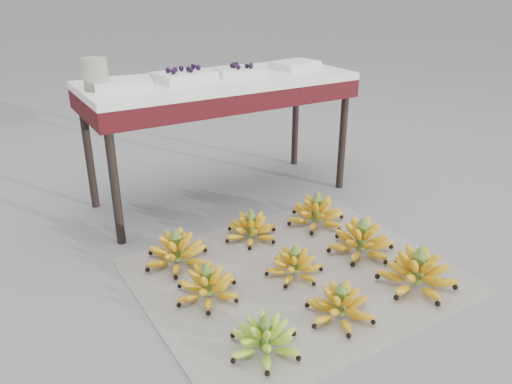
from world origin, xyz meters
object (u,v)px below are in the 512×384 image
bunch_front_right (417,273)px  bunch_back_right (316,213)px  bunch_mid_left (207,286)px  tray_left (184,76)px  vendor_table (220,92)px  glass_jar (95,74)px  newspaper_mat (295,275)px  bunch_mid_right (361,241)px  bunch_back_left (177,252)px  bunch_front_center (340,306)px  tray_far_right (295,65)px  bunch_mid_center (294,265)px  bunch_back_center (251,229)px  tray_right (241,71)px  bunch_front_left (265,338)px  tray_far_left (122,83)px

bunch_front_right → bunch_back_right: bunch_front_right is taller
bunch_mid_left → tray_left: size_ratio=1.02×
vendor_table → glass_jar: glass_jar is taller
newspaper_mat → tray_left: size_ratio=4.16×
bunch_mid_right → bunch_back_left: (-0.74, 0.33, -0.00)m
bunch_mid_left → bunch_mid_right: size_ratio=0.91×
bunch_front_center → vendor_table: 1.32m
bunch_front_right → glass_jar: bearing=126.9°
bunch_mid_right → bunch_back_right: 0.33m
vendor_table → tray_far_right: bearing=0.9°
bunch_back_right → tray_far_right: 0.88m
bunch_mid_left → vendor_table: (0.50, 0.84, 0.54)m
bunch_front_center → bunch_mid_center: size_ratio=0.84×
bunch_back_left → vendor_table: size_ratio=0.26×
bunch_mid_left → bunch_back_right: bearing=34.0°
bunch_front_center → bunch_back_right: bearing=56.9°
bunch_back_center → vendor_table: bearing=93.1°
bunch_front_right → tray_left: bearing=111.5°
tray_right → bunch_mid_left: bearing=-127.0°
bunch_mid_left → tray_right: (0.62, 0.82, 0.64)m
newspaper_mat → bunch_mid_left: bearing=173.8°
bunch_front_left → glass_jar: glass_jar is taller
bunch_front_right → tray_far_left: size_ratio=1.10×
tray_far_right → bunch_back_left: bearing=-150.4°
newspaper_mat → bunch_front_left: 0.49m
tray_right → bunch_mid_right: bearing=-82.0°
bunch_back_right → tray_far_right: bearing=84.2°
bunch_back_center → tray_far_left: size_ratio=1.10×
bunch_front_left → glass_jar: bearing=98.4°
bunch_back_center → newspaper_mat: bearing=-73.6°
vendor_table → glass_jar: 0.64m
bunch_front_center → bunch_back_center: 0.68m
newspaper_mat → tray_right: 1.13m
bunch_mid_center → bunch_mid_right: (0.36, -0.00, 0.01)m
bunch_front_center → bunch_back_right: (0.38, 0.65, 0.01)m
bunch_front_center → bunch_back_center: size_ratio=0.85×
newspaper_mat → bunch_mid_right: size_ratio=3.71×
bunch_mid_right → bunch_back_center: bearing=125.4°
vendor_table → bunch_mid_right: bearing=-74.9°
bunch_front_left → glass_jar: 1.41m
bunch_front_center → bunch_front_right: bunch_front_right is taller
bunch_back_right → tray_far_left: size_ratio=1.28×
bunch_mid_center → tray_right: 1.10m
newspaper_mat → bunch_back_right: size_ratio=3.46×
newspaper_mat → bunch_front_left: (-0.35, -0.33, 0.05)m
tray_far_left → glass_jar: size_ratio=1.99×
bunch_front_center → bunch_mid_right: size_ratio=0.78×
bunch_front_left → tray_far_left: tray_far_left is taller
bunch_mid_right → tray_far_right: tray_far_right is taller
glass_jar → bunch_back_left: bearing=-78.1°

